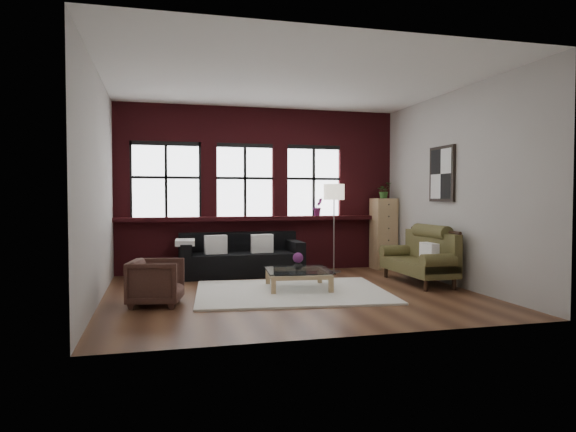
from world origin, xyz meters
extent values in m
plane|color=#4B2C1B|center=(0.00, 0.00, 0.00)|extent=(5.50, 5.50, 0.00)
plane|color=white|center=(0.00, 0.00, 3.20)|extent=(5.50, 5.50, 0.00)
plane|color=#AFABA3|center=(0.00, 2.50, 1.60)|extent=(5.50, 0.00, 5.50)
plane|color=#AFABA3|center=(0.00, -2.50, 1.60)|extent=(5.50, 0.00, 5.50)
plane|color=#AFABA3|center=(-2.75, 0.00, 1.60)|extent=(0.00, 5.00, 5.00)
plane|color=#AFABA3|center=(2.75, 0.00, 1.60)|extent=(0.00, 5.00, 5.00)
cube|color=#4F1217|center=(0.00, 2.35, 1.04)|extent=(5.50, 0.30, 0.08)
cube|color=silver|center=(0.01, 0.03, 0.02)|extent=(3.09, 2.54, 0.03)
cube|color=white|center=(-0.94, 1.80, 0.60)|extent=(0.41, 0.18, 0.34)
cube|color=white|center=(-0.09, 1.80, 0.60)|extent=(0.41, 0.16, 0.34)
cube|color=white|center=(2.22, -0.18, 0.56)|extent=(0.14, 0.38, 0.34)
imported|color=#3F261F|center=(-1.99, -0.40, 0.31)|extent=(0.81, 0.79, 0.63)
imported|color=#B2B2B2|center=(0.17, 0.24, 0.40)|extent=(0.16, 0.16, 0.15)
sphere|color=#652261|center=(0.17, 0.24, 0.51)|extent=(0.17, 0.17, 0.17)
cube|color=tan|center=(2.49, 2.11, 0.71)|extent=(0.44, 0.44, 1.43)
imported|color=#2D5923|center=(2.49, 2.11, 1.59)|extent=(0.35, 0.32, 0.32)
imported|color=#652261|center=(1.16, 2.32, 1.26)|extent=(0.23, 0.20, 0.36)
camera|label=1|loc=(-1.97, -7.48, 1.47)|focal=32.00mm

